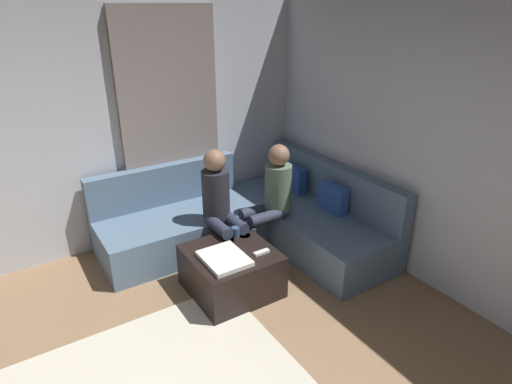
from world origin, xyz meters
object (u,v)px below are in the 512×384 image
Objects in this scene: game_remote at (262,252)px; person_on_couch_back at (270,196)px; person_on_couch_side at (221,204)px; ottoman at (231,271)px; coffee_mug at (236,232)px; sectional_couch at (253,220)px.

game_remote is 0.12× the size of person_on_couch_back.
game_remote is 0.12× the size of person_on_couch_side.
person_on_couch_side is at bearing 161.03° from ottoman.
ottoman is 0.63× the size of person_on_couch_side.
coffee_mug is (-0.22, 0.18, 0.26)m from ottoman.
ottoman is at bearing -39.29° from coffee_mug.
person_on_couch_side is at bearing 78.67° from person_on_couch_back.
game_remote is (0.18, 0.22, 0.22)m from ottoman.
sectional_couch is 17.00× the size of game_remote.
coffee_mug is at bearing 140.71° from ottoman.
person_on_couch_back reaches higher than coffee_mug.
coffee_mug is at bearing -174.29° from game_remote.
game_remote is 0.71m from person_on_couch_side.
sectional_couch is 26.84× the size of coffee_mug.
ottoman is at bearing -45.12° from sectional_couch.
ottoman is 8.00× the size of coffee_mug.
coffee_mug is 0.40m from game_remote.
game_remote is (0.40, 0.04, -0.04)m from coffee_mug.
game_remote is at bearing 5.71° from coffee_mug.
person_on_couch_back reaches higher than ottoman.
person_on_couch_back is 1.00× the size of person_on_couch_side.
ottoman is 0.63× the size of person_on_couch_back.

